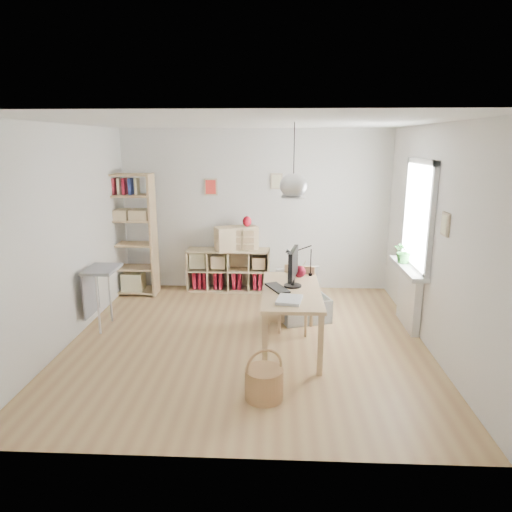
{
  "coord_description": "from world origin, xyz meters",
  "views": [
    {
      "loc": [
        0.37,
        -5.41,
        2.49
      ],
      "look_at": [
        0.1,
        0.3,
        1.05
      ],
      "focal_mm": 32.0,
      "sensor_mm": 36.0,
      "label": 1
    }
  ],
  "objects_px": {
    "storage_chest": "(304,303)",
    "chair": "(297,295)",
    "drawer_chest": "(236,238)",
    "tall_bookshelf": "(130,230)",
    "cube_shelf": "(228,273)",
    "desk": "(291,297)",
    "monitor": "(293,266)"
  },
  "relations": [
    {
      "from": "tall_bookshelf",
      "to": "chair",
      "type": "distance_m",
      "value": 3.07
    },
    {
      "from": "cube_shelf",
      "to": "chair",
      "type": "bearing_deg",
      "value": -55.83
    },
    {
      "from": "cube_shelf",
      "to": "monitor",
      "type": "height_order",
      "value": "monitor"
    },
    {
      "from": "storage_chest",
      "to": "monitor",
      "type": "distance_m",
      "value": 1.16
    },
    {
      "from": "chair",
      "to": "drawer_chest",
      "type": "xyz_separation_m",
      "value": [
        -0.96,
        1.61,
        0.43
      ]
    },
    {
      "from": "storage_chest",
      "to": "desk",
      "type": "bearing_deg",
      "value": -119.95
    },
    {
      "from": "storage_chest",
      "to": "cube_shelf",
      "type": "bearing_deg",
      "value": 116.74
    },
    {
      "from": "desk",
      "to": "chair",
      "type": "bearing_deg",
      "value": 80.58
    },
    {
      "from": "cube_shelf",
      "to": "drawer_chest",
      "type": "relative_size",
      "value": 2.03
    },
    {
      "from": "desk",
      "to": "cube_shelf",
      "type": "relative_size",
      "value": 1.07
    },
    {
      "from": "drawer_chest",
      "to": "cube_shelf",
      "type": "bearing_deg",
      "value": 142.16
    },
    {
      "from": "monitor",
      "to": "drawer_chest",
      "type": "relative_size",
      "value": 0.78
    },
    {
      "from": "cube_shelf",
      "to": "chair",
      "type": "relative_size",
      "value": 1.64
    },
    {
      "from": "drawer_chest",
      "to": "tall_bookshelf",
      "type": "bearing_deg",
      "value": 164.48
    },
    {
      "from": "storage_chest",
      "to": "monitor",
      "type": "height_order",
      "value": "monitor"
    },
    {
      "from": "monitor",
      "to": "drawer_chest",
      "type": "bearing_deg",
      "value": 122.95
    },
    {
      "from": "storage_chest",
      "to": "tall_bookshelf",
      "type": "bearing_deg",
      "value": 143.11
    },
    {
      "from": "tall_bookshelf",
      "to": "storage_chest",
      "type": "distance_m",
      "value": 3.1
    },
    {
      "from": "storage_chest",
      "to": "chair",
      "type": "bearing_deg",
      "value": -125.02
    },
    {
      "from": "desk",
      "to": "monitor",
      "type": "relative_size",
      "value": 2.77
    },
    {
      "from": "storage_chest",
      "to": "drawer_chest",
      "type": "xyz_separation_m",
      "value": [
        -1.08,
        1.24,
        0.69
      ]
    },
    {
      "from": "drawer_chest",
      "to": "desk",
      "type": "bearing_deg",
      "value": -91.96
    },
    {
      "from": "tall_bookshelf",
      "to": "storage_chest",
      "type": "xyz_separation_m",
      "value": [
        2.8,
        -1.0,
        -0.86
      ]
    },
    {
      "from": "drawer_chest",
      "to": "chair",
      "type": "bearing_deg",
      "value": -82.62
    },
    {
      "from": "tall_bookshelf",
      "to": "monitor",
      "type": "distance_m",
      "value": 3.18
    },
    {
      "from": "tall_bookshelf",
      "to": "chair",
      "type": "height_order",
      "value": "tall_bookshelf"
    },
    {
      "from": "chair",
      "to": "monitor",
      "type": "xyz_separation_m",
      "value": [
        -0.08,
        -0.46,
        0.53
      ]
    },
    {
      "from": "storage_chest",
      "to": "drawer_chest",
      "type": "relative_size",
      "value": 1.32
    },
    {
      "from": "monitor",
      "to": "drawer_chest",
      "type": "distance_m",
      "value": 2.25
    },
    {
      "from": "tall_bookshelf",
      "to": "monitor",
      "type": "xyz_separation_m",
      "value": [
        2.61,
        -1.83,
        -0.07
      ]
    },
    {
      "from": "storage_chest",
      "to": "drawer_chest",
      "type": "bearing_deg",
      "value": 113.71
    },
    {
      "from": "desk",
      "to": "storage_chest",
      "type": "xyz_separation_m",
      "value": [
        0.21,
        0.95,
        -0.43
      ]
    }
  ]
}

